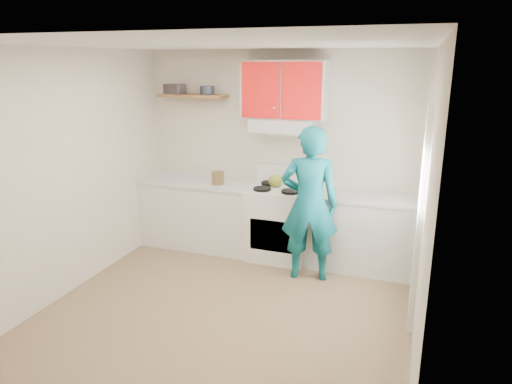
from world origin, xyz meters
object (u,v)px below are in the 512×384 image
at_px(stove, 279,223).
at_px(kettle, 276,181).
at_px(tin, 207,90).
at_px(crock, 218,179).
at_px(person, 309,204).

relative_size(stove, kettle, 4.98).
xyz_separation_m(stove, kettle, (-0.07, 0.06, 0.54)).
relative_size(tin, crock, 0.96).
distance_m(tin, kettle, 1.48).
bearing_deg(crock, kettle, 10.40).
height_order(crock, person, person).
distance_m(kettle, crock, 0.75).
bearing_deg(crock, tin, 132.55).
distance_m(stove, kettle, 0.55).
bearing_deg(tin, stove, -10.32).
bearing_deg(person, stove, -54.23).
bearing_deg(person, kettle, -54.01).
xyz_separation_m(crock, person, (1.30, -0.37, -0.10)).
bearing_deg(tin, person, -22.55).
bearing_deg(kettle, person, -52.62).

